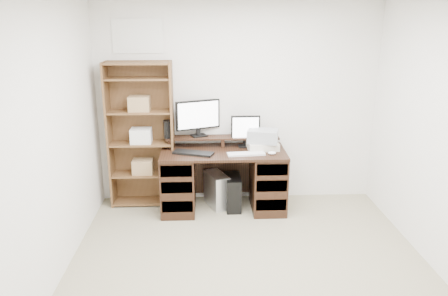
{
  "coord_description": "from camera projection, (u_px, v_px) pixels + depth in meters",
  "views": [
    {
      "loc": [
        -0.4,
        -3.38,
        2.32
      ],
      "look_at": [
        -0.2,
        1.43,
        0.85
      ],
      "focal_mm": 35.0,
      "sensor_mm": 36.0,
      "label": 1
    }
  ],
  "objects": [
    {
      "name": "keyboard_black",
      "position": [
        193.0,
        153.0,
        5.13
      ],
      "size": [
        0.5,
        0.31,
        0.03
      ],
      "primitive_type": "cube",
      "rotation": [
        0.0,
        0.0,
        -0.34
      ],
      "color": "black",
      "rests_on": "desk"
    },
    {
      "name": "bookshelf",
      "position": [
        141.0,
        134.0,
        5.38
      ],
      "size": [
        0.8,
        0.3,
        1.8
      ],
      "color": "brown",
      "rests_on": "ground"
    },
    {
      "name": "tower_black",
      "position": [
        233.0,
        192.0,
        5.43
      ],
      "size": [
        0.18,
        0.42,
        0.42
      ],
      "rotation": [
        0.0,
        0.0,
        0.01
      ],
      "color": "black",
      "rests_on": "ground"
    },
    {
      "name": "speaker",
      "position": [
        168.0,
        129.0,
        5.34
      ],
      "size": [
        0.11,
        0.11,
        0.22
      ],
      "primitive_type": "cube",
      "rotation": [
        0.0,
        0.0,
        0.27
      ],
      "color": "black",
      "rests_on": "riser_shelf"
    },
    {
      "name": "room",
      "position": [
        255.0,
        152.0,
        3.56
      ],
      "size": [
        3.54,
        4.04,
        2.54
      ],
      "color": "tan",
      "rests_on": "ground"
    },
    {
      "name": "basket",
      "position": [
        263.0,
        136.0,
        5.28
      ],
      "size": [
        0.41,
        0.33,
        0.15
      ],
      "primitive_type": "cube",
      "rotation": [
        0.0,
        0.0,
        -0.23
      ],
      "color": "#9EA2A8",
      "rests_on": "printer"
    },
    {
      "name": "monitor_wide",
      "position": [
        198.0,
        116.0,
        5.39
      ],
      "size": [
        0.54,
        0.24,
        0.45
      ],
      "rotation": [
        0.0,
        0.0,
        0.38
      ],
      "color": "black",
      "rests_on": "riser_shelf"
    },
    {
      "name": "printer",
      "position": [
        263.0,
        146.0,
        5.31
      ],
      "size": [
        0.39,
        0.31,
        0.09
      ],
      "primitive_type": "cube",
      "rotation": [
        0.0,
        0.0,
        0.11
      ],
      "color": "beige",
      "rests_on": "desk"
    },
    {
      "name": "riser_shelf",
      "position": [
        223.0,
        139.0,
        5.43
      ],
      "size": [
        1.4,
        0.22,
        0.12
      ],
      "color": "black",
      "rests_on": "desk"
    },
    {
      "name": "mouse",
      "position": [
        272.0,
        153.0,
        5.12
      ],
      "size": [
        0.11,
        0.09,
        0.04
      ],
      "primitive_type": "ellipsoid",
      "rotation": [
        0.0,
        0.0,
        0.29
      ],
      "color": "white",
      "rests_on": "desk"
    },
    {
      "name": "monitor_small",
      "position": [
        245.0,
        130.0,
        5.37
      ],
      "size": [
        0.36,
        0.13,
        0.39
      ],
      "rotation": [
        0.0,
        0.0,
        0.01
      ],
      "color": "black",
      "rests_on": "desk"
    },
    {
      "name": "desk",
      "position": [
        223.0,
        179.0,
        5.37
      ],
      "size": [
        1.5,
        0.7,
        0.75
      ],
      "color": "black",
      "rests_on": "ground"
    },
    {
      "name": "keyboard_white",
      "position": [
        246.0,
        154.0,
        5.11
      ],
      "size": [
        0.45,
        0.18,
        0.02
      ],
      "primitive_type": "cube",
      "rotation": [
        0.0,
        0.0,
        0.1
      ],
      "color": "white",
      "rests_on": "desk"
    },
    {
      "name": "tower_silver",
      "position": [
        217.0,
        190.0,
        5.49
      ],
      "size": [
        0.33,
        0.47,
        0.43
      ],
      "primitive_type": "cube",
      "rotation": [
        0.0,
        0.0,
        0.37
      ],
      "color": "silver",
      "rests_on": "ground"
    }
  ]
}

